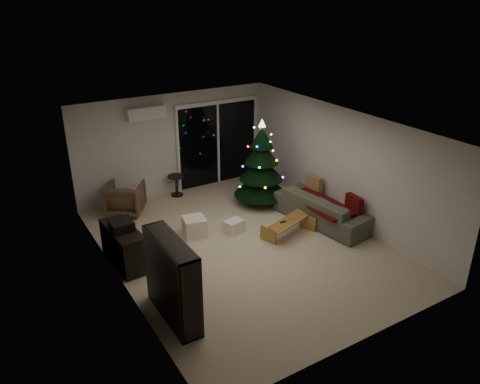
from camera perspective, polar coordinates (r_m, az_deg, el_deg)
The scene contains 18 objects.
room at distance 10.42m, azimuth -1.72°, elevation 2.50°, with size 6.50×7.51×2.60m.
bookshelf at distance 7.30m, azimuth -9.47°, elevation -10.91°, with size 0.35×1.37×1.37m, color black, non-canonical shape.
media_cabinet at distance 9.00m, azimuth -13.98°, elevation -6.44°, with size 0.45×1.20×0.75m, color black.
stereo at distance 8.78m, azimuth -14.27°, elevation -3.88°, with size 0.38×0.45×0.16m, color black.
armchair at distance 10.97m, azimuth -13.81°, elevation -0.77°, with size 0.78×0.80×0.73m, color #4F3C2D.
ottoman at distance 9.82m, azimuth -5.58°, elevation -4.22°, with size 0.45×0.45×0.40m, color white.
cardboard_box_a at distance 9.39m, azimuth -12.04°, elevation -6.40°, with size 0.45×0.34×0.32m, color white.
cardboard_box_b at distance 9.95m, azimuth -0.75°, elevation -4.18°, with size 0.38×0.29×0.27m, color white.
side_table at distance 11.72m, azimuth -7.74°, elevation 0.79°, with size 0.42×0.42×0.52m, color black.
floor_lamp at distance 11.55m, azimuth -14.01°, elevation 2.66°, with size 0.25×0.25×1.54m, color black.
sofa at distance 10.43m, azimuth 10.11°, elevation -1.96°, with size 2.27×0.89×0.66m, color #4F5447.
sofa_throw at distance 10.31m, azimuth 9.74°, elevation -1.35°, with size 0.71×1.64×0.05m, color #450504.
cushion_a at distance 10.92m, azimuth 9.00°, elevation 0.87°, with size 0.13×0.44×0.44m, color #A08548.
cushion_b at distance 10.05m, azimuth 13.70°, elevation -1.62°, with size 0.13×0.44×0.44m, color #450504.
coffee_table at distance 9.84m, azimuth 5.94°, elevation -4.38°, with size 1.09×0.38×0.35m, color #A47830, non-canonical shape.
remote_a at distance 9.68m, azimuth 5.27°, elevation -3.66°, with size 0.14×0.04×0.02m, color black.
remote_b at distance 9.85m, azimuth 6.28°, elevation -3.19°, with size 0.13×0.04×0.02m, color slate.
christmas_tree at distance 10.92m, azimuth 2.61°, elevation 3.61°, with size 1.28×1.28×2.07m, color black.
Camera 1 is at (-4.30, -6.97, 4.80)m, focal length 35.00 mm.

